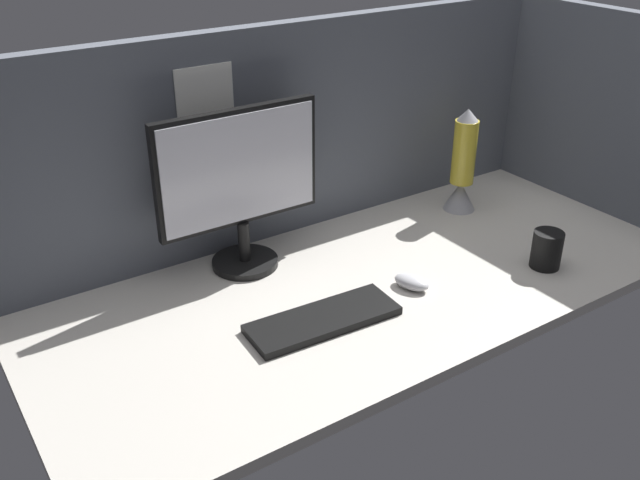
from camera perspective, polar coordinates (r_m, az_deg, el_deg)
ground_plane at (r=188.01cm, az=4.23°, el=-3.42°), size 180.00×80.00×3.00cm
cubicle_wall_back at (r=202.57cm, az=-2.00°, el=8.91°), size 180.00×5.50×60.38cm
cubicle_wall_side at (r=235.48cm, az=21.92°, el=9.64°), size 5.00×80.00×60.38cm
monitor at (r=183.24cm, az=-6.53°, el=4.72°), size 45.46×18.00×43.68cm
keyboard at (r=168.25cm, az=0.26°, el=-6.44°), size 37.71×15.19×2.00cm
mouse at (r=182.85cm, az=7.42°, el=-3.40°), size 8.62×10.96×3.40cm
mug_black_travel at (r=198.82cm, az=17.86°, el=-0.74°), size 8.10×8.10×10.38cm
lava_lamp at (r=223.49cm, az=11.46°, el=5.70°), size 10.00×10.00×32.73cm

